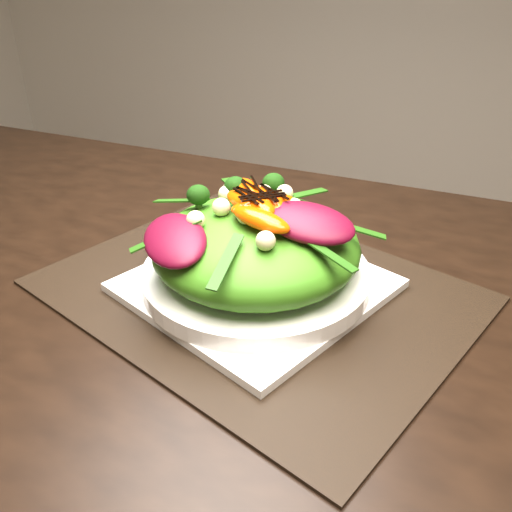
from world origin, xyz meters
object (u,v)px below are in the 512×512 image
at_px(dining_table, 25,273).
at_px(salad_bowl, 256,274).
at_px(lettuce_mound, 256,246).
at_px(plate_base, 256,285).
at_px(placemat, 256,290).
at_px(orange_segment, 254,198).

height_order(dining_table, salad_bowl, dining_table).
bearing_deg(lettuce_mound, plate_base, 0.00).
xyz_separation_m(plate_base, lettuce_mound, (0.00, 0.00, 0.05)).
height_order(placemat, orange_segment, orange_segment).
bearing_deg(placemat, dining_table, -170.55).
height_order(dining_table, orange_segment, dining_table).
distance_m(salad_bowl, orange_segment, 0.09).
relative_size(dining_table, plate_base, 6.27).
xyz_separation_m(dining_table, orange_segment, (0.30, 0.07, 0.13)).
bearing_deg(lettuce_mound, placemat, 0.00).
height_order(plate_base, lettuce_mound, lettuce_mound).
xyz_separation_m(dining_table, salad_bowl, (0.31, 0.05, 0.04)).
distance_m(salad_bowl, lettuce_mound, 0.04).
bearing_deg(salad_bowl, placemat, 0.00).
height_order(dining_table, lettuce_mound, dining_table).
bearing_deg(lettuce_mound, salad_bowl, 0.00).
distance_m(placemat, salad_bowl, 0.02).
bearing_deg(dining_table, plate_base, 9.45).
xyz_separation_m(salad_bowl, orange_segment, (-0.01, 0.02, 0.09)).
distance_m(plate_base, lettuce_mound, 0.05).
bearing_deg(dining_table, orange_segment, 13.37).
height_order(placemat, salad_bowl, salad_bowl).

